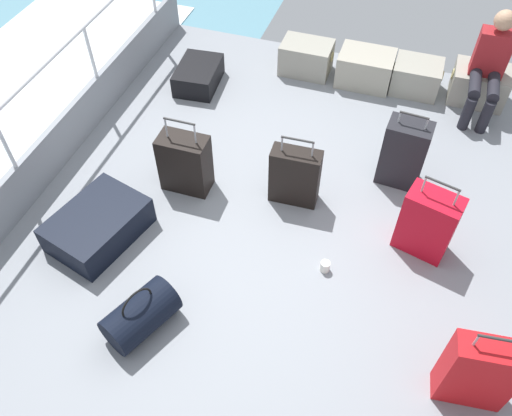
{
  "coord_description": "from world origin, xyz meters",
  "views": [
    {
      "loc": [
        0.82,
        -3.1,
        3.62
      ],
      "look_at": [
        -0.11,
        -0.33,
        0.25
      ],
      "focal_mm": 36.71,
      "sensor_mm": 36.0,
      "label": 1
    }
  ],
  "objects_px": {
    "cargo_crate_1": "(365,68)",
    "cargo_crate_3": "(479,85)",
    "paper_cup": "(325,266)",
    "passenger_seated": "(490,64)",
    "suitcase_0": "(427,223)",
    "suitcase_5": "(198,75)",
    "duffel_bag": "(141,315)",
    "suitcase_6": "(98,225)",
    "suitcase_1": "(404,153)",
    "cargo_crate_2": "(416,77)",
    "suitcase_4": "(479,372)",
    "suitcase_3": "(185,163)",
    "cargo_crate_0": "(306,58)",
    "suitcase_2": "(295,176)"
  },
  "relations": [
    {
      "from": "suitcase_0",
      "to": "duffel_bag",
      "type": "bearing_deg",
      "value": -143.05
    },
    {
      "from": "suitcase_0",
      "to": "suitcase_5",
      "type": "bearing_deg",
      "value": 149.95
    },
    {
      "from": "suitcase_0",
      "to": "cargo_crate_1",
      "type": "bearing_deg",
      "value": 112.36
    },
    {
      "from": "cargo_crate_2",
      "to": "suitcase_2",
      "type": "distance_m",
      "value": 2.21
    },
    {
      "from": "suitcase_1",
      "to": "suitcase_4",
      "type": "bearing_deg",
      "value": -68.76
    },
    {
      "from": "cargo_crate_2",
      "to": "paper_cup",
      "type": "distance_m",
      "value": 2.76
    },
    {
      "from": "cargo_crate_1",
      "to": "cargo_crate_3",
      "type": "relative_size",
      "value": 1.04
    },
    {
      "from": "cargo_crate_2",
      "to": "suitcase_1",
      "type": "relative_size",
      "value": 0.7
    },
    {
      "from": "cargo_crate_0",
      "to": "suitcase_6",
      "type": "height_order",
      "value": "cargo_crate_0"
    },
    {
      "from": "suitcase_3",
      "to": "cargo_crate_0",
      "type": "bearing_deg",
      "value": 74.97
    },
    {
      "from": "cargo_crate_0",
      "to": "duffel_bag",
      "type": "relative_size",
      "value": 0.97
    },
    {
      "from": "paper_cup",
      "to": "duffel_bag",
      "type": "bearing_deg",
      "value": -141.89
    },
    {
      "from": "cargo_crate_2",
      "to": "suitcase_1",
      "type": "xyz_separation_m",
      "value": [
        0.03,
        -1.49,
        0.16
      ]
    },
    {
      "from": "suitcase_2",
      "to": "cargo_crate_3",
      "type": "bearing_deg",
      "value": 54.03
    },
    {
      "from": "suitcase_3",
      "to": "suitcase_6",
      "type": "bearing_deg",
      "value": -121.14
    },
    {
      "from": "suitcase_0",
      "to": "duffel_bag",
      "type": "relative_size",
      "value": 1.25
    },
    {
      "from": "duffel_bag",
      "to": "cargo_crate_2",
      "type": "bearing_deg",
      "value": 66.8
    },
    {
      "from": "suitcase_4",
      "to": "suitcase_5",
      "type": "relative_size",
      "value": 1.21
    },
    {
      "from": "cargo_crate_1",
      "to": "suitcase_5",
      "type": "xyz_separation_m",
      "value": [
        -1.78,
        -0.64,
        -0.06
      ]
    },
    {
      "from": "cargo_crate_3",
      "to": "duffel_bag",
      "type": "bearing_deg",
      "value": -121.09
    },
    {
      "from": "cargo_crate_3",
      "to": "paper_cup",
      "type": "distance_m",
      "value": 2.97
    },
    {
      "from": "suitcase_2",
      "to": "duffel_bag",
      "type": "relative_size",
      "value": 1.15
    },
    {
      "from": "duffel_bag",
      "to": "suitcase_2",
      "type": "bearing_deg",
      "value": 65.96
    },
    {
      "from": "suitcase_4",
      "to": "paper_cup",
      "type": "bearing_deg",
      "value": 149.04
    },
    {
      "from": "suitcase_5",
      "to": "duffel_bag",
      "type": "bearing_deg",
      "value": -75.39
    },
    {
      "from": "suitcase_0",
      "to": "suitcase_5",
      "type": "height_order",
      "value": "suitcase_0"
    },
    {
      "from": "suitcase_6",
      "to": "duffel_bag",
      "type": "distance_m",
      "value": 1.01
    },
    {
      "from": "cargo_crate_2",
      "to": "cargo_crate_1",
      "type": "bearing_deg",
      "value": -175.92
    },
    {
      "from": "suitcase_1",
      "to": "paper_cup",
      "type": "xyz_separation_m",
      "value": [
        -0.41,
        -1.24,
        -0.28
      ]
    },
    {
      "from": "suitcase_0",
      "to": "duffel_bag",
      "type": "distance_m",
      "value": 2.39
    },
    {
      "from": "cargo_crate_2",
      "to": "paper_cup",
      "type": "height_order",
      "value": "cargo_crate_2"
    },
    {
      "from": "cargo_crate_1",
      "to": "suitcase_6",
      "type": "distance_m",
      "value": 3.43
    },
    {
      "from": "paper_cup",
      "to": "passenger_seated",
      "type": "bearing_deg",
      "value": 68.05
    },
    {
      "from": "passenger_seated",
      "to": "suitcase_6",
      "type": "height_order",
      "value": "passenger_seated"
    },
    {
      "from": "cargo_crate_3",
      "to": "suitcase_3",
      "type": "distance_m",
      "value": 3.36
    },
    {
      "from": "cargo_crate_1",
      "to": "duffel_bag",
      "type": "bearing_deg",
      "value": -105.46
    },
    {
      "from": "cargo_crate_0",
      "to": "cargo_crate_3",
      "type": "xyz_separation_m",
      "value": [
        1.93,
        0.09,
        0.0
      ]
    },
    {
      "from": "cargo_crate_2",
      "to": "cargo_crate_3",
      "type": "distance_m",
      "value": 0.67
    },
    {
      "from": "paper_cup",
      "to": "suitcase_2",
      "type": "bearing_deg",
      "value": 123.85
    },
    {
      "from": "passenger_seated",
      "to": "duffel_bag",
      "type": "height_order",
      "value": "passenger_seated"
    },
    {
      "from": "cargo_crate_0",
      "to": "suitcase_3",
      "type": "distance_m",
      "value": 2.23
    },
    {
      "from": "suitcase_6",
      "to": "duffel_bag",
      "type": "xyz_separation_m",
      "value": [
        0.75,
        -0.68,
        0.02
      ]
    },
    {
      "from": "suitcase_5",
      "to": "cargo_crate_2",
      "type": "bearing_deg",
      "value": 16.19
    },
    {
      "from": "suitcase_6",
      "to": "cargo_crate_3",
      "type": "bearing_deg",
      "value": 45.47
    },
    {
      "from": "cargo_crate_0",
      "to": "suitcase_2",
      "type": "height_order",
      "value": "suitcase_2"
    },
    {
      "from": "paper_cup",
      "to": "cargo_crate_2",
      "type": "bearing_deg",
      "value": 82.09
    },
    {
      "from": "cargo_crate_1",
      "to": "suitcase_1",
      "type": "bearing_deg",
      "value": -67.48
    },
    {
      "from": "passenger_seated",
      "to": "suitcase_0",
      "type": "relative_size",
      "value": 1.36
    },
    {
      "from": "suitcase_0",
      "to": "cargo_crate_0",
      "type": "bearing_deg",
      "value": 125.99
    },
    {
      "from": "suitcase_5",
      "to": "suitcase_4",
      "type": "bearing_deg",
      "value": -41.24
    }
  ]
}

